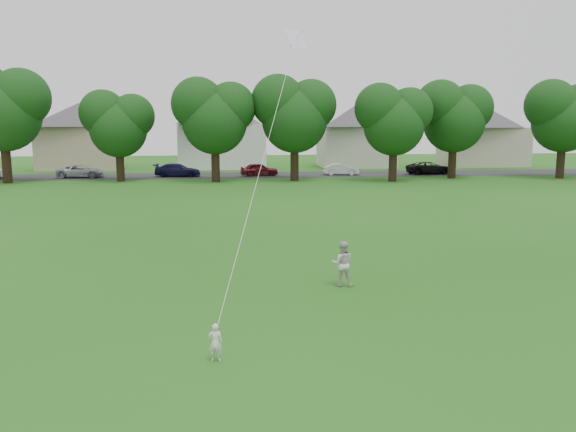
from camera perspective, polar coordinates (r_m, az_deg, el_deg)
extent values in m
plane|color=#1B5212|center=(15.46, -6.56, -9.78)|extent=(160.00, 160.00, 0.00)
cube|color=#2D2D30|center=(56.84, -6.65, 4.13)|extent=(90.00, 7.00, 0.01)
imported|color=silver|center=(12.40, -7.39, -12.62)|extent=(0.33, 0.23, 0.85)
imported|color=beige|center=(17.75, 5.54, -4.83)|extent=(0.78, 0.66, 1.44)
plane|color=white|center=(21.82, 0.81, 17.57)|extent=(0.99, 0.85, 0.70)
cylinder|color=white|center=(16.52, -2.20, 7.06)|extent=(0.01, 0.01, 12.82)
cylinder|color=black|center=(54.73, -26.71, 5.10)|extent=(0.78, 0.78, 3.99)
cylinder|color=black|center=(52.56, -16.68, 5.10)|extent=(0.71, 0.71, 3.14)
cylinder|color=black|center=(50.40, -7.38, 5.49)|extent=(0.74, 0.74, 3.55)
cylinder|color=black|center=(50.93, 0.67, 5.67)|extent=(0.75, 0.75, 3.67)
cylinder|color=black|center=(51.17, 10.60, 5.35)|extent=(0.73, 0.73, 3.36)
cylinder|color=black|center=(55.65, 16.34, 5.55)|extent=(0.75, 0.75, 3.56)
cylinder|color=black|center=(59.26, 25.97, 5.20)|extent=(0.75, 0.75, 3.58)
imported|color=#9A9EA8|center=(57.42, -20.31, 4.28)|extent=(4.40, 2.09, 1.21)
imported|color=#121136|center=(55.97, -11.15, 4.60)|extent=(4.57, 2.17, 1.29)
imported|color=maroon|center=(55.90, -2.94, 4.75)|extent=(3.88, 1.90, 1.27)
imported|color=silver|center=(57.04, 5.42, 4.76)|extent=(3.61, 1.54, 1.16)
imported|color=black|center=(59.62, 14.14, 4.76)|extent=(4.66, 2.33, 1.27)
cube|color=#C2B091|center=(68.58, -20.27, 6.50)|extent=(8.54, 6.75, 4.81)
pyramid|color=#454347|center=(68.57, -20.51, 10.72)|extent=(12.33, 12.33, 2.65)
cube|color=white|center=(66.66, -6.69, 7.07)|extent=(9.87, 6.77, 5.10)
pyramid|color=#454347|center=(66.68, -6.78, 11.67)|extent=(14.23, 14.23, 2.81)
cube|color=beige|center=(68.55, 6.91, 6.99)|extent=(8.51, 6.65, 4.79)
pyramid|color=#454347|center=(68.54, 6.99, 11.19)|extent=(12.27, 12.27, 2.63)
cube|color=beige|center=(73.93, 19.14, 6.67)|extent=(9.30, 6.80, 4.68)
pyramid|color=#454347|center=(73.91, 19.35, 10.48)|extent=(13.41, 13.41, 2.58)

